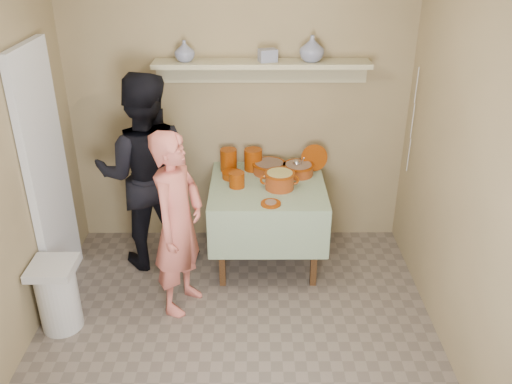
{
  "coord_description": "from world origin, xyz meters",
  "views": [
    {
      "loc": [
        0.14,
        -2.85,
        2.76
      ],
      "look_at": [
        0.15,
        0.75,
        0.95
      ],
      "focal_mm": 38.0,
      "sensor_mm": 36.0,
      "label": 1
    }
  ],
  "objects_px": {
    "serving_table": "(267,196)",
    "trash_bin": "(58,295)",
    "person_helper": "(146,173)",
    "person_cook": "(178,224)",
    "cazuela_rice": "(280,179)"
  },
  "relations": [
    {
      "from": "serving_table",
      "to": "trash_bin",
      "type": "bearing_deg",
      "value": -150.09
    },
    {
      "from": "person_helper",
      "to": "serving_table",
      "type": "distance_m",
      "value": 1.05
    },
    {
      "from": "person_helper",
      "to": "trash_bin",
      "type": "bearing_deg",
      "value": 54.93
    },
    {
      "from": "person_cook",
      "to": "serving_table",
      "type": "height_order",
      "value": "person_cook"
    },
    {
      "from": "person_cook",
      "to": "person_helper",
      "type": "xyz_separation_m",
      "value": [
        -0.35,
        0.64,
        0.13
      ]
    },
    {
      "from": "person_cook",
      "to": "trash_bin",
      "type": "xyz_separation_m",
      "value": [
        -0.88,
        -0.27,
        -0.45
      ]
    },
    {
      "from": "person_helper",
      "to": "serving_table",
      "type": "relative_size",
      "value": 1.77
    },
    {
      "from": "serving_table",
      "to": "cazuela_rice",
      "type": "distance_m",
      "value": 0.24
    },
    {
      "from": "person_cook",
      "to": "serving_table",
      "type": "distance_m",
      "value": 0.93
    },
    {
      "from": "serving_table",
      "to": "cazuela_rice",
      "type": "xyz_separation_m",
      "value": [
        0.1,
        -0.08,
        0.2
      ]
    },
    {
      "from": "cazuela_rice",
      "to": "trash_bin",
      "type": "xyz_separation_m",
      "value": [
        -1.66,
        -0.82,
        -0.56
      ]
    },
    {
      "from": "person_helper",
      "to": "cazuela_rice",
      "type": "relative_size",
      "value": 5.21
    },
    {
      "from": "person_helper",
      "to": "cazuela_rice",
      "type": "xyz_separation_m",
      "value": [
        1.12,
        -0.09,
        -0.01
      ]
    },
    {
      "from": "person_cook",
      "to": "person_helper",
      "type": "relative_size",
      "value": 0.85
    },
    {
      "from": "person_cook",
      "to": "serving_table",
      "type": "xyz_separation_m",
      "value": [
        0.68,
        0.63,
        -0.09
      ]
    }
  ]
}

